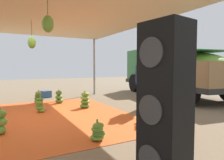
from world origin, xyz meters
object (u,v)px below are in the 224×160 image
(banana_bunch_3, at_px, (98,132))
(speaker_stack, at_px, (165,103))
(worker_1, at_px, (165,79))
(crate_0, at_px, (46,94))
(banana_bunch_0, at_px, (38,98))
(banana_bunch_4, at_px, (59,97))
(cargo_truck_main, at_px, (173,70))
(banana_bunch_1, at_px, (40,105))
(banana_bunch_9, at_px, (85,101))
(worker_2, at_px, (142,80))
(banana_bunch_11, at_px, (1,123))

(banana_bunch_3, bearing_deg, speaker_stack, 6.03)
(worker_1, relative_size, crate_0, 4.60)
(banana_bunch_0, distance_m, banana_bunch_4, 0.85)
(cargo_truck_main, distance_m, worker_1, 4.16)
(banana_bunch_1, bearing_deg, banana_bunch_9, 91.14)
(worker_2, bearing_deg, speaker_stack, -32.83)
(banana_bunch_11, xyz_separation_m, cargo_truck_main, (-2.68, 7.46, 1.02))
(banana_bunch_4, height_order, speaker_stack, speaker_stack)
(worker_1, relative_size, worker_2, 1.04)
(worker_1, xyz_separation_m, speaker_stack, (2.78, -2.59, -0.07))
(banana_bunch_0, distance_m, crate_0, 1.48)
(banana_bunch_3, bearing_deg, banana_bunch_1, -168.94)
(worker_1, xyz_separation_m, crate_0, (-5.00, -2.62, -0.88))
(banana_bunch_11, relative_size, worker_2, 0.31)
(banana_bunch_9, bearing_deg, banana_bunch_3, -16.19)
(speaker_stack, height_order, crate_0, speaker_stack)
(banana_bunch_4, relative_size, worker_2, 0.31)
(cargo_truck_main, bearing_deg, worker_1, -47.97)
(banana_bunch_0, bearing_deg, worker_1, 41.09)
(worker_2, xyz_separation_m, crate_0, (-4.32, -2.26, -0.84))
(banana_bunch_4, distance_m, speaker_stack, 5.98)
(banana_bunch_3, relative_size, crate_0, 1.06)
(banana_bunch_9, height_order, worker_2, worker_2)
(banana_bunch_1, distance_m, cargo_truck_main, 6.59)
(cargo_truck_main, relative_size, speaker_stack, 3.55)
(banana_bunch_3, distance_m, banana_bunch_11, 2.07)
(banana_bunch_9, distance_m, speaker_stack, 4.75)
(banana_bunch_9, relative_size, crate_0, 1.51)
(speaker_stack, bearing_deg, banana_bunch_1, -170.66)
(banana_bunch_9, xyz_separation_m, worker_2, (1.19, 1.52, 0.74))
(banana_bunch_3, relative_size, speaker_stack, 0.21)
(banana_bunch_3, height_order, banana_bunch_9, banana_bunch_9)
(worker_2, distance_m, speaker_stack, 4.12)
(speaker_stack, bearing_deg, banana_bunch_3, -173.97)
(worker_2, relative_size, crate_0, 4.44)
(banana_bunch_4, height_order, cargo_truck_main, cargo_truck_main)
(banana_bunch_1, distance_m, banana_bunch_3, 3.08)
(banana_bunch_1, distance_m, speaker_stack, 4.74)
(banana_bunch_4, distance_m, cargo_truck_main, 5.64)
(banana_bunch_3, bearing_deg, crate_0, 178.65)
(banana_bunch_9, height_order, worker_1, worker_1)
(banana_bunch_1, height_order, worker_1, worker_1)
(banana_bunch_0, distance_m, speaker_stack, 6.47)
(banana_bunch_9, distance_m, worker_2, 2.06)
(banana_bunch_1, relative_size, banana_bunch_11, 0.96)
(cargo_truck_main, relative_size, crate_0, 17.82)
(worker_1, distance_m, speaker_stack, 3.80)
(banana_bunch_3, xyz_separation_m, speaker_stack, (1.60, 0.17, 0.79))
(cargo_truck_main, bearing_deg, banana_bunch_1, -81.68)
(cargo_truck_main, bearing_deg, banana_bunch_3, -55.87)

